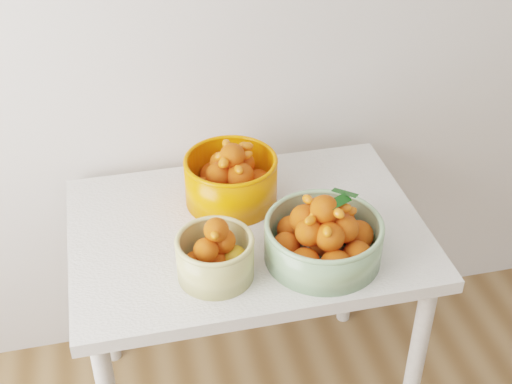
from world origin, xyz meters
TOP-DOWN VIEW (x-y plane):
  - table at (-0.29, 1.60)m, footprint 1.00×0.70m
  - bowl_cream at (-0.42, 1.42)m, footprint 0.25×0.25m
  - bowl_green at (-0.12, 1.43)m, footprint 0.34×0.34m
  - bowl_orange at (-0.31, 1.73)m, footprint 0.35×0.35m

SIDE VIEW (x-z plane):
  - table at x=-0.29m, z-range 0.28..1.03m
  - bowl_cream at x=-0.42m, z-range 0.73..0.90m
  - bowl_green at x=-0.12m, z-range 0.72..0.92m
  - bowl_orange at x=-0.31m, z-range 0.73..0.93m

